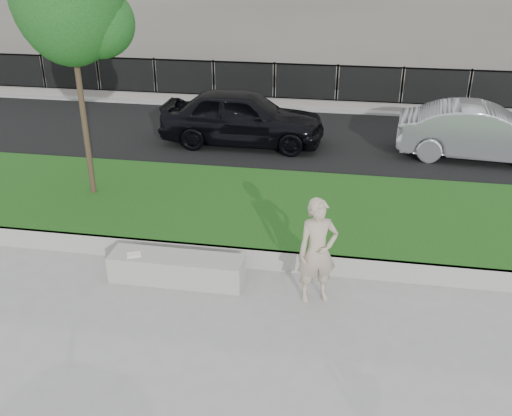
% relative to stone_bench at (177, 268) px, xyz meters
% --- Properties ---
extents(ground, '(90.00, 90.00, 0.00)m').
position_rel_stone_bench_xyz_m(ground, '(0.66, -0.40, -0.24)').
color(ground, gray).
rests_on(ground, ground).
extents(grass_bank, '(34.00, 4.00, 0.40)m').
position_rel_stone_bench_xyz_m(grass_bank, '(0.66, 2.60, -0.04)').
color(grass_bank, '#16340D').
rests_on(grass_bank, ground).
extents(grass_kerb, '(34.00, 0.08, 0.40)m').
position_rel_stone_bench_xyz_m(grass_kerb, '(0.66, 0.64, -0.04)').
color(grass_kerb, '#99968F').
rests_on(grass_kerb, ground).
extents(street, '(34.00, 7.00, 0.04)m').
position_rel_stone_bench_xyz_m(street, '(0.66, 8.10, -0.22)').
color(street, black).
rests_on(street, ground).
extents(far_pavement, '(34.00, 3.00, 0.12)m').
position_rel_stone_bench_xyz_m(far_pavement, '(0.66, 12.60, -0.18)').
color(far_pavement, gray).
rests_on(far_pavement, ground).
extents(iron_fence, '(32.00, 0.30, 1.50)m').
position_rel_stone_bench_xyz_m(iron_fence, '(0.66, 11.60, 0.30)').
color(iron_fence, slate).
rests_on(iron_fence, far_pavement).
extents(stone_bench, '(2.38, 0.59, 0.49)m').
position_rel_stone_bench_xyz_m(stone_bench, '(0.00, 0.00, 0.00)').
color(stone_bench, '#99968F').
rests_on(stone_bench, ground).
extents(man, '(0.79, 0.66, 1.84)m').
position_rel_stone_bench_xyz_m(man, '(2.47, -0.15, 0.68)').
color(man, '#B8A48D').
rests_on(man, ground).
extents(book, '(0.29, 0.26, 0.03)m').
position_rel_stone_bench_xyz_m(book, '(-0.74, -0.08, 0.26)').
color(book, white).
rests_on(book, stone_bench).
extents(car_dark, '(4.73, 1.94, 1.61)m').
position_rel_stone_bench_xyz_m(car_dark, '(-0.26, 7.42, 0.60)').
color(car_dark, black).
rests_on(car_dark, street).
extents(car_silver, '(4.57, 1.89, 1.47)m').
position_rel_stone_bench_xyz_m(car_silver, '(6.36, 7.32, 0.53)').
color(car_silver, '#9D9FA6').
rests_on(car_silver, street).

